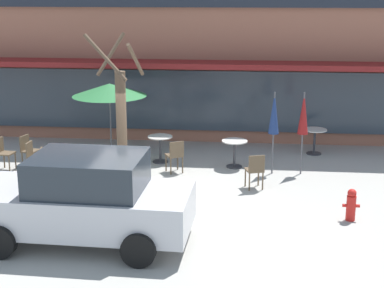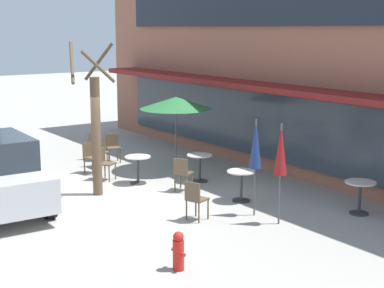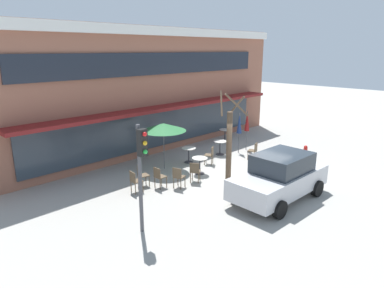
% 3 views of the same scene
% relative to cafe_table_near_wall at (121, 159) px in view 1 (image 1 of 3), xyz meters
% --- Properties ---
extents(ground_plane, '(80.00, 80.00, 0.00)m').
position_rel_cafe_table_near_wall_xyz_m(ground_plane, '(1.08, -2.12, -0.52)').
color(ground_plane, '#9E9B93').
extents(building_facade, '(19.07, 9.10, 6.62)m').
position_rel_cafe_table_near_wall_xyz_m(building_facade, '(1.08, 7.85, 2.80)').
color(building_facade, '#935B47').
rests_on(building_facade, ground).
extents(cafe_table_near_wall, '(0.70, 0.70, 0.76)m').
position_rel_cafe_table_near_wall_xyz_m(cafe_table_near_wall, '(0.00, 0.00, 0.00)').
color(cafe_table_near_wall, '#333338').
rests_on(cafe_table_near_wall, ground).
extents(cafe_table_streetside, '(0.70, 0.70, 0.76)m').
position_rel_cafe_table_near_wall_xyz_m(cafe_table_streetside, '(0.79, 1.50, 0.00)').
color(cafe_table_streetside, '#333338').
rests_on(cafe_table_streetside, ground).
extents(cafe_table_by_tree, '(0.70, 0.70, 0.76)m').
position_rel_cafe_table_near_wall_xyz_m(cafe_table_by_tree, '(2.89, 1.23, 0.00)').
color(cafe_table_by_tree, '#333338').
rests_on(cafe_table_by_tree, ground).
extents(cafe_table_mid_patio, '(0.70, 0.70, 0.76)m').
position_rel_cafe_table_near_wall_xyz_m(cafe_table_mid_patio, '(5.22, 2.78, 0.00)').
color(cafe_table_mid_patio, '#333338').
rests_on(cafe_table_mid_patio, ground).
extents(patio_umbrella_green_folded, '(0.28, 0.28, 2.20)m').
position_rel_cafe_table_near_wall_xyz_m(patio_umbrella_green_folded, '(4.67, 0.80, 1.11)').
color(patio_umbrella_green_folded, '#4C4C51').
rests_on(patio_umbrella_green_folded, ground).
extents(patio_umbrella_cream_folded, '(0.28, 0.28, 2.20)m').
position_rel_cafe_table_near_wall_xyz_m(patio_umbrella_cream_folded, '(3.91, 0.76, 1.11)').
color(patio_umbrella_cream_folded, '#4C4C51').
rests_on(patio_umbrella_cream_folded, ground).
extents(patio_umbrella_corner_open, '(2.10, 2.10, 2.20)m').
position_rel_cafe_table_near_wall_xyz_m(patio_umbrella_corner_open, '(-0.66, 1.68, 1.51)').
color(patio_umbrella_corner_open, '#4C4C51').
rests_on(patio_umbrella_corner_open, ground).
extents(cafe_chair_0, '(0.55, 0.55, 0.89)m').
position_rel_cafe_table_near_wall_xyz_m(cafe_chair_0, '(1.34, 0.55, 0.01)').
color(cafe_chair_0, brown).
rests_on(cafe_chair_0, ground).
extents(cafe_chair_1, '(0.55, 0.55, 0.89)m').
position_rel_cafe_table_near_wall_xyz_m(cafe_chair_1, '(-0.89, -0.56, 0.01)').
color(cafe_chair_1, brown).
rests_on(cafe_chair_1, ground).
extents(cafe_chair_2, '(0.44, 0.44, 0.89)m').
position_rel_cafe_table_near_wall_xyz_m(cafe_chair_2, '(-3.33, 0.36, 0.01)').
color(cafe_chair_2, brown).
rests_on(cafe_chair_2, ground).
extents(cafe_chair_3, '(0.48, 0.48, 0.89)m').
position_rel_cafe_table_near_wall_xyz_m(cafe_chair_3, '(-2.75, 0.68, 0.01)').
color(cafe_chair_3, brown).
rests_on(cafe_chair_3, ground).
extents(cafe_chair_4, '(0.50, 0.50, 0.89)m').
position_rel_cafe_table_near_wall_xyz_m(cafe_chair_4, '(-1.82, -0.53, 0.01)').
color(cafe_chair_4, brown).
rests_on(cafe_chair_4, ground).
extents(cafe_chair_5, '(0.41, 0.41, 0.89)m').
position_rel_cafe_table_near_wall_xyz_m(cafe_chair_5, '(-2.37, 0.04, 0.01)').
color(cafe_chair_5, brown).
rests_on(cafe_chair_5, ground).
extents(cafe_chair_6, '(0.50, 0.50, 0.89)m').
position_rel_cafe_table_near_wall_xyz_m(cafe_chair_6, '(3.45, -0.55, 0.01)').
color(cafe_chair_6, brown).
rests_on(cafe_chair_6, ground).
extents(parked_sedan, '(4.26, 2.13, 1.76)m').
position_rel_cafe_table_near_wall_xyz_m(parked_sedan, '(0.15, -3.97, 0.36)').
color(parked_sedan, '#B7B7BC').
rests_on(parked_sedan, ground).
extents(street_tree, '(1.23, 1.30, 3.84)m').
position_rel_cafe_table_near_wall_xyz_m(street_tree, '(0.34, -1.39, 1.20)').
color(street_tree, brown).
rests_on(street_tree, ground).
extents(fire_hydrant, '(0.36, 0.20, 0.71)m').
position_rel_cafe_table_near_wall_xyz_m(fire_hydrant, '(5.48, -2.35, -0.16)').
color(fire_hydrant, red).
rests_on(fire_hydrant, ground).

